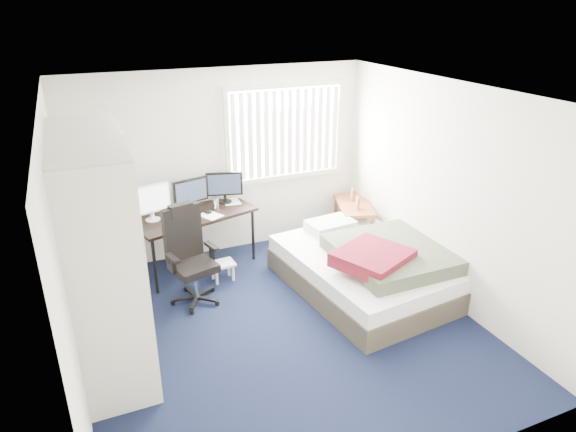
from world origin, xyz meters
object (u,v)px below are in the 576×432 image
(office_chair, at_px, (191,265))
(bed, at_px, (369,267))
(desk, at_px, (192,211))
(nightstand, at_px, (354,208))

(office_chair, height_order, bed, office_chair)
(desk, height_order, nightstand, desk)
(desk, bearing_deg, nightstand, -5.06)
(office_chair, bearing_deg, nightstand, 13.20)
(bed, bearing_deg, desk, 141.61)
(desk, distance_m, nightstand, 2.29)
(bed, bearing_deg, office_chair, 162.78)
(desk, relative_size, bed, 0.73)
(nightstand, bearing_deg, desk, 174.94)
(desk, distance_m, bed, 2.33)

